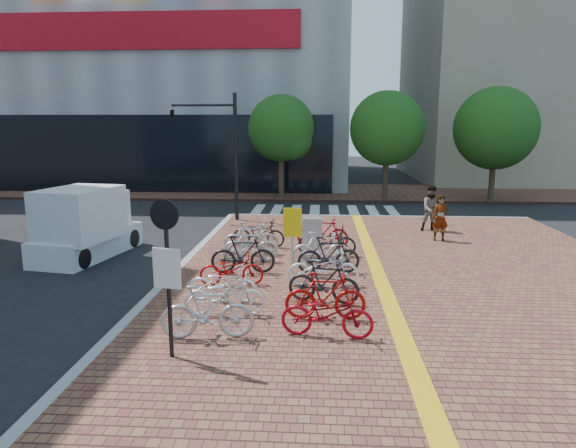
# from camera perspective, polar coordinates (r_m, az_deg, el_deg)

# --- Properties ---
(ground) EXTENTS (120.00, 120.00, 0.00)m
(ground) POSITION_cam_1_polar(r_m,az_deg,el_deg) (13.03, 2.21, -8.86)
(ground) COLOR black
(ground) RESTS_ON ground
(sidewalk) EXTENTS (14.00, 34.00, 0.15)m
(sidewalk) POSITION_cam_1_polar(r_m,az_deg,el_deg) (8.88, 22.22, -19.25)
(sidewalk) COLOR brown
(sidewalk) RESTS_ON ground
(tactile_strip) EXTENTS (0.40, 34.00, 0.01)m
(tactile_strip) POSITION_cam_1_polar(r_m,az_deg,el_deg) (8.59, 15.55, -19.28)
(tactile_strip) COLOR gold
(tactile_strip) RESTS_ON sidewalk
(kerb_west) EXTENTS (0.25, 34.00, 0.15)m
(kerb_west) POSITION_cam_1_polar(r_m,az_deg,el_deg) (9.48, -24.95, -17.44)
(kerb_west) COLOR gray
(kerb_west) RESTS_ON ground
(kerb_north) EXTENTS (14.00, 0.25, 0.15)m
(kerb_north) POSITION_cam_1_polar(r_m,az_deg,el_deg) (24.78, 9.89, 0.76)
(kerb_north) COLOR gray
(kerb_north) RESTS_ON ground
(far_sidewalk) EXTENTS (70.00, 8.00, 0.15)m
(far_sidewalk) POSITION_cam_1_polar(r_m,az_deg,el_deg) (33.53, 3.14, 3.56)
(far_sidewalk) COLOR brown
(far_sidewalk) RESTS_ON ground
(department_store) EXTENTS (36.00, 24.27, 28.00)m
(department_store) POSITION_cam_1_polar(r_m,az_deg,el_deg) (48.05, -17.54, 22.02)
(department_store) COLOR gray
(department_store) RESTS_ON ground
(building_beige) EXTENTS (20.00, 18.00, 18.00)m
(building_beige) POSITION_cam_1_polar(r_m,az_deg,el_deg) (47.88, 26.37, 15.42)
(building_beige) COLOR gray
(building_beige) RESTS_ON ground
(crosswalk) EXTENTS (7.50, 4.00, 0.01)m
(crosswalk) POSITION_cam_1_polar(r_m,az_deg,el_deg) (26.62, 4.07, 1.45)
(crosswalk) COLOR silver
(crosswalk) RESTS_ON ground
(street_trees) EXTENTS (16.20, 4.60, 6.35)m
(street_trees) POSITION_cam_1_polar(r_m,az_deg,el_deg) (30.08, 12.96, 10.14)
(street_trees) COLOR #38281E
(street_trees) RESTS_ON far_sidewalk
(bike_0) EXTENTS (1.94, 0.78, 1.13)m
(bike_0) POSITION_cam_1_polar(r_m,az_deg,el_deg) (10.60, -8.94, -9.62)
(bike_0) COLOR #B2B2B7
(bike_0) RESTS_ON sidewalk
(bike_1) EXTENTS (1.88, 0.79, 0.96)m
(bike_1) POSITION_cam_1_polar(r_m,az_deg,el_deg) (11.80, -7.07, -7.85)
(bike_1) COLOR white
(bike_1) RESTS_ON sidewalk
(bike_2) EXTENTS (1.77, 0.73, 0.91)m
(bike_2) POSITION_cam_1_polar(r_m,az_deg,el_deg) (12.73, -7.25, -6.55)
(bike_2) COLOR white
(bike_2) RESTS_ON sidewalk
(bike_3) EXTENTS (1.78, 0.82, 0.90)m
(bike_3) POSITION_cam_1_polar(r_m,az_deg,el_deg) (13.92, -6.28, -5.01)
(bike_3) COLOR #B90D0D
(bike_3) RESTS_ON sidewalk
(bike_4) EXTENTS (1.91, 0.72, 1.12)m
(bike_4) POSITION_cam_1_polar(r_m,az_deg,el_deg) (14.97, -5.03, -3.39)
(bike_4) COLOR black
(bike_4) RESTS_ON sidewalk
(bike_5) EXTENTS (1.79, 0.64, 1.05)m
(bike_5) POSITION_cam_1_polar(r_m,az_deg,el_deg) (16.19, -4.20, -2.40)
(bike_5) COLOR silver
(bike_5) RESTS_ON sidewalk
(bike_6) EXTENTS (1.90, 0.78, 1.11)m
(bike_6) POSITION_cam_1_polar(r_m,az_deg,el_deg) (17.08, -4.11, -1.60)
(bike_6) COLOR #A9AAAE
(bike_6) RESTS_ON sidewalk
(bike_7) EXTENTS (1.94, 0.88, 0.98)m
(bike_7) POSITION_cam_1_polar(r_m,az_deg,el_deg) (18.17, -3.29, -1.01)
(bike_7) COLOR black
(bike_7) RESTS_ON sidewalk
(bike_8) EXTENTS (1.95, 0.87, 0.99)m
(bike_8) POSITION_cam_1_polar(r_m,az_deg,el_deg) (10.60, 4.36, -9.92)
(bike_8) COLOR #A20B18
(bike_8) RESTS_ON sidewalk
(bike_9) EXTENTS (1.81, 0.54, 1.08)m
(bike_9) POSITION_cam_1_polar(r_m,az_deg,el_deg) (11.49, 4.17, -8.00)
(bike_9) COLOR #9E0E0B
(bike_9) RESTS_ON sidewalk
(bike_10) EXTENTS (1.82, 0.83, 1.05)m
(bike_10) POSITION_cam_1_polar(r_m,az_deg,el_deg) (12.54, 3.98, -6.42)
(bike_10) COLOR black
(bike_10) RESTS_ON sidewalk
(bike_11) EXTENTS (1.93, 0.75, 1.00)m
(bike_11) POSITION_cam_1_polar(r_m,az_deg,el_deg) (13.81, 3.91, -4.89)
(bike_11) COLOR white
(bike_11) RESTS_ON sidewalk
(bike_12) EXTENTS (1.88, 0.76, 1.10)m
(bike_12) POSITION_cam_1_polar(r_m,az_deg,el_deg) (14.96, 4.55, -3.45)
(bike_12) COLOR black
(bike_12) RESTS_ON sidewalk
(bike_13) EXTENTS (1.83, 0.77, 1.07)m
(bike_13) POSITION_cam_1_polar(r_m,az_deg,el_deg) (15.77, 3.67, -2.74)
(bike_13) COLOR white
(bike_13) RESTS_ON sidewalk
(bike_14) EXTENTS (1.97, 0.82, 1.01)m
(bike_14) POSITION_cam_1_polar(r_m,az_deg,el_deg) (16.98, 4.33, -1.84)
(bike_14) COLOR black
(bike_14) RESTS_ON sidewalk
(bike_15) EXTENTS (1.88, 0.77, 1.10)m
(bike_15) POSITION_cam_1_polar(r_m,az_deg,el_deg) (18.04, 3.87, -0.93)
(bike_15) COLOR #A90C19
(bike_15) RESTS_ON sidewalk
(pedestrian_a) EXTENTS (0.67, 0.49, 1.71)m
(pedestrian_a) POSITION_cam_1_polar(r_m,az_deg,el_deg) (19.85, 16.59, 0.63)
(pedestrian_a) COLOR gray
(pedestrian_a) RESTS_ON sidewalk
(pedestrian_b) EXTENTS (0.91, 0.71, 1.84)m
(pedestrian_b) POSITION_cam_1_polar(r_m,az_deg,el_deg) (21.60, 15.72, 1.68)
(pedestrian_b) COLOR #4B525F
(pedestrian_b) RESTS_ON sidewalk
(utility_box) EXTENTS (0.63, 0.46, 1.34)m
(utility_box) POSITION_cam_1_polar(r_m,az_deg,el_deg) (16.55, 2.70, -1.58)
(utility_box) COLOR #A8A9AD
(utility_box) RESTS_ON sidewalk
(yellow_sign) EXTENTS (0.52, 0.12, 1.93)m
(yellow_sign) POSITION_cam_1_polar(r_m,az_deg,el_deg) (14.74, 0.49, -0.49)
(yellow_sign) COLOR #B7B7BC
(yellow_sign) RESTS_ON sidewalk
(notice_sign) EXTENTS (0.55, 0.19, 2.99)m
(notice_sign) POSITION_cam_1_polar(r_m,az_deg,el_deg) (9.50, -13.31, -3.87)
(notice_sign) COLOR black
(notice_sign) RESTS_ON sidewalk
(traffic_light_pole) EXTENTS (3.02, 1.16, 5.62)m
(traffic_light_pole) POSITION_cam_1_polar(r_m,az_deg,el_deg) (23.35, -9.06, 9.92)
(traffic_light_pole) COLOR black
(traffic_light_pole) RESTS_ON sidewalk
(box_truck) EXTENTS (2.49, 4.42, 2.41)m
(box_truck) POSITION_cam_1_polar(r_m,az_deg,el_deg) (18.60, -21.57, 0.05)
(box_truck) COLOR white
(box_truck) RESTS_ON ground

